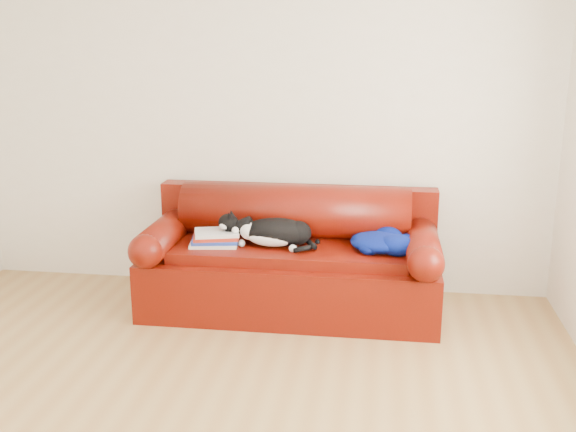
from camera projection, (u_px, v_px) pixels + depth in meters
The scene contains 7 objects.
ground at pixel (191, 413), 3.58m from camera, with size 4.50×4.50×0.00m, color olive.
room_shell at pixel (204, 97), 3.15m from camera, with size 4.52×4.02×2.61m.
sofa_base at pixel (291, 278), 4.90m from camera, with size 2.10×0.90×0.50m.
sofa_back at pixel (295, 229), 5.06m from camera, with size 2.10×1.01×0.88m.
book_stack at pixel (216, 238), 4.82m from camera, with size 0.37×0.31×0.10m.
cat at pixel (275, 233), 4.77m from camera, with size 0.69×0.29×0.25m.
blanket at pixel (381, 241), 4.68m from camera, with size 0.50×0.47×0.15m.
Camera 1 is at (0.97, -3.09, 1.93)m, focal length 42.00 mm.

